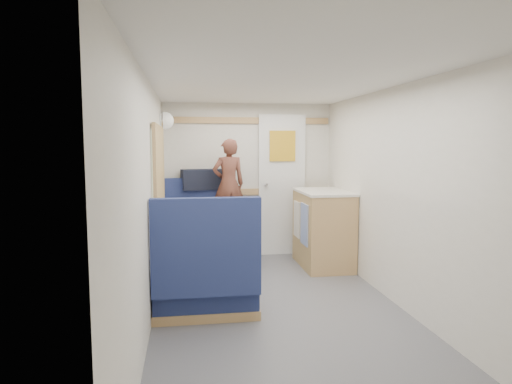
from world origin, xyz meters
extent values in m
plane|color=#515156|center=(0.00, 0.00, 0.00)|extent=(4.50, 4.50, 0.00)
plane|color=silver|center=(0.00, 0.00, 2.00)|extent=(4.50, 4.50, 0.00)
cube|color=silver|center=(0.00, 2.25, 1.00)|extent=(2.20, 0.02, 2.00)
cube|color=silver|center=(-1.10, 0.00, 1.00)|extent=(0.02, 4.50, 2.00)
cube|color=silver|center=(1.10, 0.00, 1.00)|extent=(0.02, 4.50, 2.00)
cube|color=#A9874C|center=(0.00, 2.23, 0.85)|extent=(2.15, 0.02, 0.08)
cube|color=#A9874C|center=(0.00, 2.23, 1.78)|extent=(2.15, 0.02, 0.08)
cube|color=#A1A88F|center=(-1.08, 1.00, 1.25)|extent=(0.04, 1.30, 0.72)
cube|color=white|center=(0.45, 2.22, 0.93)|extent=(0.62, 0.04, 1.86)
cube|color=gold|center=(0.45, 2.19, 1.45)|extent=(0.34, 0.03, 0.40)
cylinder|color=silver|center=(0.23, 2.17, 0.95)|extent=(0.04, 0.10, 0.04)
cube|color=white|center=(-0.65, 1.00, 0.70)|extent=(0.62, 0.92, 0.04)
cylinder|color=silver|center=(-0.65, 1.00, 0.35)|extent=(0.08, 0.08, 0.66)
cylinder|color=silver|center=(-0.65, 1.00, 0.01)|extent=(0.36, 0.36, 0.03)
cube|color=navy|center=(-0.65, 1.80, 0.23)|extent=(0.88, 0.50, 0.45)
cube|color=navy|center=(-0.65, 2.08, 0.65)|extent=(0.88, 0.10, 0.80)
cube|color=#A9874C|center=(-0.65, 1.80, 0.04)|extent=(0.90, 0.52, 0.08)
cube|color=navy|center=(-0.65, 0.20, 0.23)|extent=(0.88, 0.50, 0.45)
cube|color=navy|center=(-0.65, -0.08, 0.65)|extent=(0.88, 0.10, 0.80)
cube|color=#A9874C|center=(-0.65, 0.20, 0.04)|extent=(0.90, 0.52, 0.08)
cube|color=#A9874C|center=(-0.65, 2.12, 0.88)|extent=(0.90, 0.14, 0.04)
sphere|color=white|center=(-1.04, 1.85, 1.75)|extent=(0.20, 0.20, 0.20)
cube|color=#A9874C|center=(0.82, 1.55, 0.45)|extent=(0.54, 0.90, 0.90)
cube|color=silver|center=(0.82, 1.55, 0.91)|extent=(0.56, 0.92, 0.03)
cube|color=#5972B2|center=(0.54, 1.37, 0.55)|extent=(0.01, 0.30, 0.48)
cube|color=silver|center=(0.54, 1.73, 0.55)|extent=(0.01, 0.28, 0.44)
imported|color=brown|center=(-0.30, 1.82, 0.99)|extent=(0.44, 0.32, 1.09)
cube|color=black|center=(-0.60, 2.12, 1.03)|extent=(0.57, 0.34, 0.26)
cube|color=white|center=(-0.49, 0.90, 0.73)|extent=(0.30, 0.37, 0.02)
sphere|color=orange|center=(-0.57, 0.74, 0.78)|extent=(0.08, 0.08, 0.08)
cube|color=#E6D585|center=(-0.61, 0.74, 0.75)|extent=(0.10, 0.07, 0.03)
cylinder|color=white|center=(-0.68, 0.87, 0.72)|extent=(0.06, 0.06, 0.01)
cylinder|color=white|center=(-0.68, 0.87, 0.78)|extent=(0.01, 0.01, 0.10)
sphere|color=#440715|center=(-0.68, 0.87, 0.85)|extent=(0.08, 0.08, 0.08)
cylinder|color=white|center=(-0.85, 0.85, 0.78)|extent=(0.07, 0.07, 0.12)
cylinder|color=white|center=(-0.71, 1.33, 0.77)|extent=(0.07, 0.07, 0.11)
cylinder|color=silver|center=(-0.58, 0.98, 0.78)|extent=(0.07, 0.07, 0.12)
cylinder|color=#885713|center=(-0.53, 0.93, 0.77)|extent=(0.06, 0.06, 0.10)
cylinder|color=black|center=(-0.62, 1.06, 0.77)|extent=(0.04, 0.04, 0.11)
cube|color=brown|center=(-0.46, 1.20, 0.77)|extent=(0.21, 0.28, 0.10)
camera|label=1|loc=(-0.79, -3.69, 1.47)|focal=32.00mm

